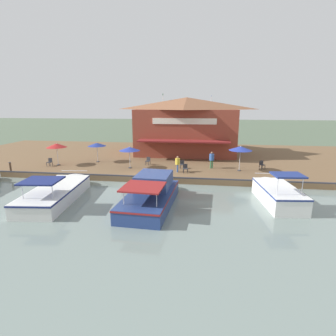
% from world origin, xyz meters
% --- Properties ---
extents(ground_plane, '(220.00, 220.00, 0.00)m').
position_xyz_m(ground_plane, '(0.00, 0.00, 0.00)').
color(ground_plane, '#4C5B47').
extents(quay_deck, '(22.00, 56.00, 0.60)m').
position_xyz_m(quay_deck, '(-11.00, 0.00, 0.30)').
color(quay_deck, brown).
rests_on(quay_deck, ground).
extents(quay_edge_fender, '(0.20, 50.40, 0.10)m').
position_xyz_m(quay_edge_fender, '(-0.10, 0.00, 0.65)').
color(quay_edge_fender, '#2D2D33').
rests_on(quay_edge_fender, quay_deck).
extents(waterfront_restaurant, '(10.54, 13.38, 7.94)m').
position_xyz_m(waterfront_restaurant, '(-13.12, 2.77, 4.37)').
color(waterfront_restaurant, brown).
rests_on(waterfront_restaurant, quay_deck).
extents(patio_umbrella_mid_patio_left, '(2.16, 2.16, 2.44)m').
position_xyz_m(patio_umbrella_mid_patio_left, '(-3.65, -10.67, 2.78)').
color(patio_umbrella_mid_patio_left, '#B7B7B7').
rests_on(patio_umbrella_mid_patio_left, quay_deck).
extents(patio_umbrella_mid_patio_right, '(2.06, 2.06, 2.27)m').
position_xyz_m(patio_umbrella_mid_patio_right, '(-5.82, -7.00, 2.63)').
color(patio_umbrella_mid_patio_right, '#B7B7B7').
rests_on(patio_umbrella_mid_patio_right, quay_deck).
extents(patio_umbrella_far_corner, '(2.14, 2.14, 2.27)m').
position_xyz_m(patio_umbrella_far_corner, '(-3.34, -2.44, 2.64)').
color(patio_umbrella_far_corner, '#B7B7B7').
rests_on(patio_umbrella_far_corner, quay_deck).
extents(patio_umbrella_back_row, '(2.27, 2.27, 2.53)m').
position_xyz_m(patio_umbrella_back_row, '(-3.68, 8.76, 2.88)').
color(patio_umbrella_back_row, '#B7B7B7').
rests_on(patio_umbrella_back_row, quay_deck).
extents(cafe_chair_facing_river, '(0.53, 0.53, 0.85)m').
position_xyz_m(cafe_chair_facing_river, '(-5.13, -0.90, 1.08)').
color(cafe_chair_facing_river, '#2D2D33').
rests_on(cafe_chair_facing_river, quay_deck).
extents(cafe_chair_far_corner_seat, '(0.54, 0.54, 0.85)m').
position_xyz_m(cafe_chair_far_corner_seat, '(-3.92, 3.00, 1.08)').
color(cafe_chair_far_corner_seat, '#2D2D33').
rests_on(cafe_chair_far_corner_seat, quay_deck).
extents(cafe_chair_mid_patio, '(0.52, 0.52, 0.85)m').
position_xyz_m(cafe_chair_mid_patio, '(-2.18, 3.44, 1.08)').
color(cafe_chair_mid_patio, '#2D2D33').
rests_on(cafe_chair_mid_patio, quay_deck).
extents(cafe_chair_back_row_seat, '(0.57, 0.57, 0.85)m').
position_xyz_m(cafe_chair_back_row_seat, '(-4.85, 11.19, 1.08)').
color(cafe_chair_back_row_seat, '#2D2D33').
rests_on(cafe_chair_back_row_seat, quay_deck).
extents(cafe_chair_beside_entrance, '(0.46, 0.46, 0.85)m').
position_xyz_m(cafe_chair_beside_entrance, '(-3.12, -11.34, 1.08)').
color(cafe_chair_beside_entrance, '#2D2D33').
rests_on(cafe_chair_beside_entrance, quay_deck).
extents(person_mid_patio, '(0.49, 0.49, 1.75)m').
position_xyz_m(person_mid_patio, '(-4.40, 6.02, 1.70)').
color(person_mid_patio, '#337547').
rests_on(person_mid_patio, quay_deck).
extents(person_at_quay_edge, '(0.45, 0.45, 1.59)m').
position_xyz_m(person_at_quay_edge, '(-2.35, 2.66, 1.58)').
color(person_at_quay_edge, '#2D5193').
rests_on(person_at_quay_edge, quay_deck).
extents(motorboat_distant_upstream, '(6.27, 2.87, 2.52)m').
position_xyz_m(motorboat_distant_upstream, '(3.24, 10.52, 0.76)').
color(motorboat_distant_upstream, white).
rests_on(motorboat_distant_upstream, river_water).
extents(motorboat_far_downstream, '(8.35, 3.39, 2.08)m').
position_xyz_m(motorboat_far_downstream, '(4.75, 1.55, 0.83)').
color(motorboat_far_downstream, navy).
rests_on(motorboat_far_downstream, river_water).
extents(motorboat_mid_row, '(8.78, 3.64, 2.12)m').
position_xyz_m(motorboat_mid_row, '(4.69, -5.77, 0.65)').
color(motorboat_mid_row, silver).
rests_on(motorboat_mid_row, river_water).
extents(mooring_post, '(0.22, 0.22, 0.93)m').
position_xyz_m(mooring_post, '(-0.35, -13.85, 1.08)').
color(mooring_post, '#473323').
rests_on(mooring_post, quay_deck).
extents(tree_upstream_bank, '(3.93, 3.74, 6.18)m').
position_xyz_m(tree_upstream_bank, '(-18.70, -1.10, 4.80)').
color(tree_upstream_bank, brown).
rests_on(tree_upstream_bank, quay_deck).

